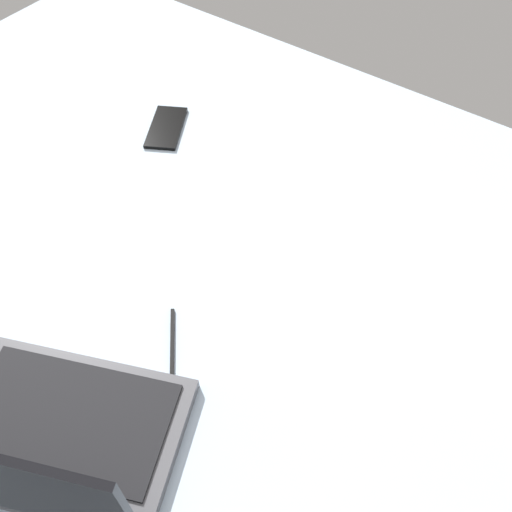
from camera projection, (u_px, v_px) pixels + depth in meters
bed_mattress at (175, 281)px, 110.44cm from camera, size 180.00×140.00×18.00cm
laptop at (48, 443)px, 76.88cm from camera, size 39.27×33.83×23.00cm
cell_phone at (166, 128)px, 124.94cm from camera, size 12.72×15.54×0.80cm
charger_cable at (172, 355)px, 89.88cm from camera, size 11.44×13.37×0.60cm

